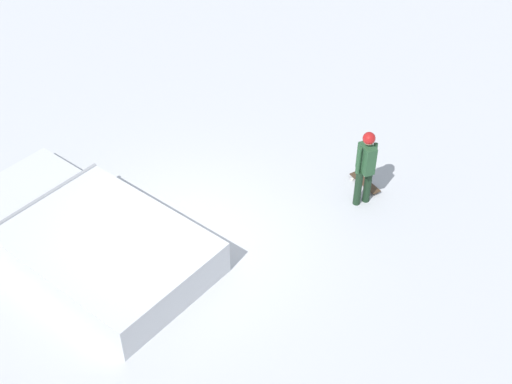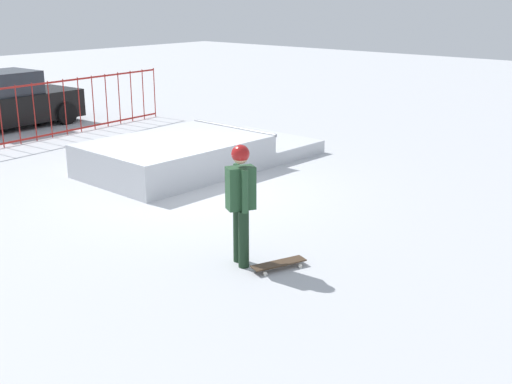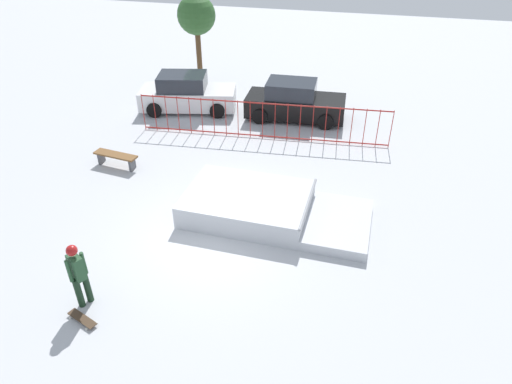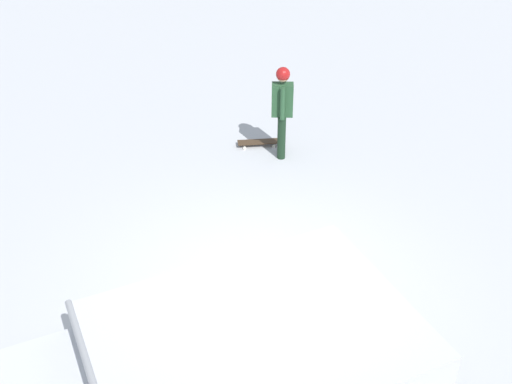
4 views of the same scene
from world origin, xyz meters
The scene contains 4 objects.
ground_plane centered at (0.00, 0.00, 0.00)m, with size 60.00×60.00×0.00m, color #B7BABF.
skate_ramp centered at (1.22, 1.32, 0.32)m, with size 5.47×2.74×0.74m.
skater centered at (-1.99, -3.06, 1.01)m, with size 0.44×0.40×1.73m.
skateboard centered at (-1.78, -3.57, 0.08)m, with size 0.82×0.46×0.09m.
Camera 1 is at (-6.82, 6.73, 9.23)m, focal length 48.29 mm.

